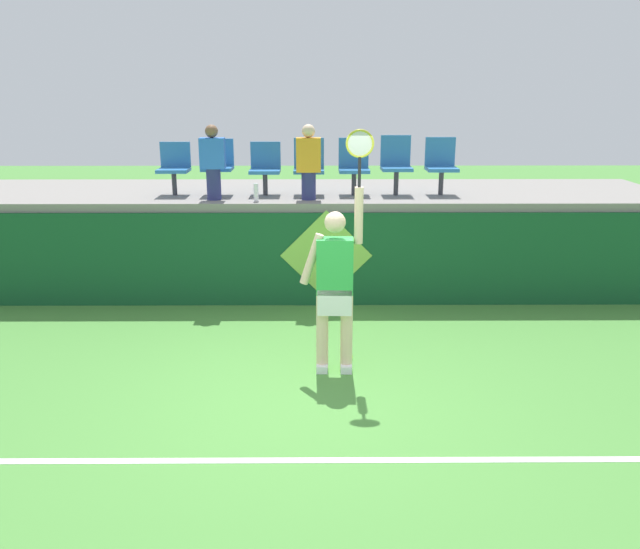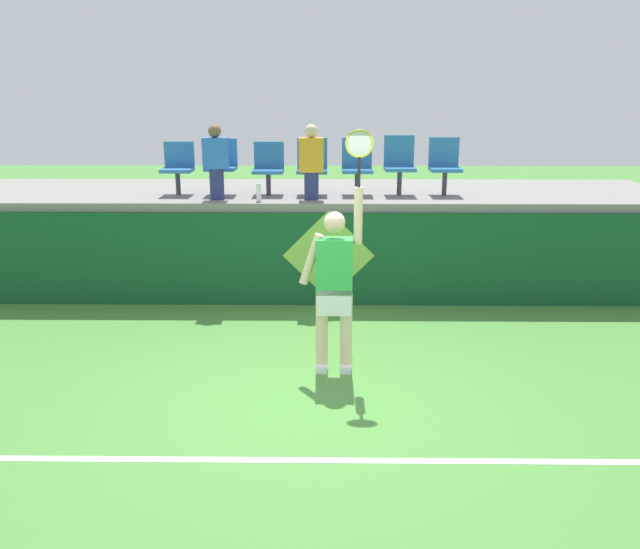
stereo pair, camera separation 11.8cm
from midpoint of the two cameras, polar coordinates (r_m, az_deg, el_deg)
The scene contains 17 objects.
ground_plane at distance 6.52m, azimuth -1.83°, elevation -10.97°, with size 40.00×40.00×0.00m, color #478438.
court_back_wall at distance 9.13m, azimuth -1.40°, elevation 1.42°, with size 10.77×0.20×1.31m, color #144C28.
spectator_platform at distance 10.14m, azimuth -1.31°, elevation 7.03°, with size 10.77×2.46×0.12m, color gray.
court_baseline_stripe at distance 5.59m, azimuth -2.11°, elevation -15.87°, with size 9.69×0.08×0.01m, color white.
tennis_player at distance 6.85m, azimuth 0.85°, elevation -0.77°, with size 0.75×0.27×2.56m.
tennis_ball at distance 7.43m, azimuth 2.16°, elevation -7.18°, with size 0.07×0.07×0.07m, color #D1E533.
water_bottle at distance 9.14m, azimuth -5.96°, elevation 7.12°, with size 0.07×0.07×0.25m, color white.
stadium_chair_0 at distance 9.91m, azimuth -12.91°, elevation 9.23°, with size 0.44×0.42×0.75m.
stadium_chair_1 at distance 9.79m, azimuth -9.23°, elevation 9.52°, with size 0.44×0.42×0.80m.
stadium_chair_2 at distance 9.71m, azimuth -5.15°, elevation 9.39°, with size 0.44×0.42×0.76m.
stadium_chair_3 at distance 9.68m, azimuth -1.32°, elevation 9.56°, with size 0.44×0.42×0.81m.
stadium_chair_4 at distance 9.69m, azimuth 2.62°, elevation 9.57°, with size 0.44×0.42×0.81m.
stadium_chair_5 at distance 9.74m, azimuth 6.30°, elevation 9.69°, with size 0.44×0.42×0.85m.
stadium_chair_6 at distance 9.84m, azimuth 10.16°, elevation 9.52°, with size 0.44×0.42×0.82m.
spectator_0 at distance 9.32m, azimuth -9.69°, elevation 9.69°, with size 0.34×0.20×1.03m.
spectator_1 at distance 9.20m, azimuth -1.38°, elevation 9.83°, with size 0.34×0.20×1.04m.
wall_signage_mount at distance 9.22m, azimuth 0.17°, elevation -2.69°, with size 1.27×0.01×1.36m.
Camera 1 is at (0.11, -5.81, 2.96)m, focal length 36.73 mm.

